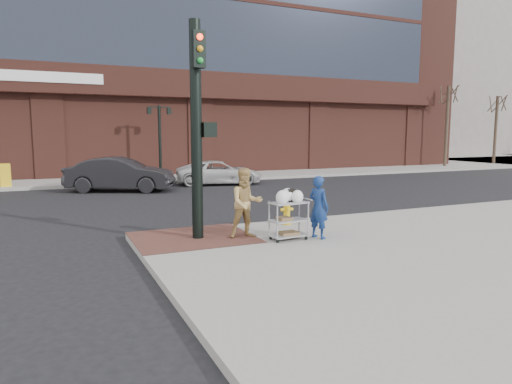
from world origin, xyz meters
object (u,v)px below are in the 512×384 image
traffic_signal_pole (198,124)px  minivan_white (219,173)px  woman_blue (319,207)px  pedestrian_tan (246,203)px  sedan_dark (120,174)px  lamp_post (160,133)px  fire_hydrant (287,210)px  utility_cart (289,217)px

traffic_signal_pole → minivan_white: traffic_signal_pole is taller
woman_blue → minivan_white: woman_blue is taller
pedestrian_tan → sedan_dark: bearing=101.6°
lamp_post → pedestrian_tan: lamp_post is taller
lamp_post → woman_blue: bearing=-89.6°
sedan_dark → woman_blue: bearing=-141.9°
traffic_signal_pole → sedan_dark: size_ratio=1.06×
lamp_post → minivan_white: 4.49m
lamp_post → woman_blue: 16.46m
minivan_white → traffic_signal_pole: bearing=171.1°
lamp_post → traffic_signal_pole: 15.43m
pedestrian_tan → fire_hydrant: 1.96m
lamp_post → fire_hydrant: (0.20, -14.59, -2.07)m
woman_blue → utility_cart: bearing=58.6°
utility_cart → woman_blue: bearing=-11.9°
lamp_post → pedestrian_tan: (-1.42, -15.59, -1.64)m
sedan_dark → pedestrian_tan: bearing=-148.5°
lamp_post → sedan_dark: (-2.75, -4.17, -1.84)m
sedan_dark → lamp_post: bearing=-8.5°
woman_blue → sedan_dark: 12.53m
woman_blue → pedestrian_tan: 1.71m
traffic_signal_pole → pedestrian_tan: bearing=-19.2°
pedestrian_tan → fire_hydrant: size_ratio=2.14×
fire_hydrant → utility_cart: bearing=-116.8°
traffic_signal_pole → minivan_white: size_ratio=1.14×
woman_blue → fire_hydrant: woman_blue is taller
utility_cart → pedestrian_tan: bearing=142.3°
utility_cart → fire_hydrant: (0.82, 1.63, -0.15)m
woman_blue → sedan_dark: (-2.85, 12.20, -0.11)m
sedan_dark → fire_hydrant: bearing=-139.3°
woman_blue → minivan_white: bearing=-29.0°
pedestrian_tan → lamp_post: bearing=89.7°
traffic_signal_pole → utility_cart: traffic_signal_pole is taller
woman_blue → pedestrian_tan: bearing=43.6°
woman_blue → minivan_white: 13.27m
lamp_post → utility_cart: size_ratio=3.34×
lamp_post → sedan_dark: lamp_post is taller
pedestrian_tan → utility_cart: size_ratio=1.38×
sedan_dark → traffic_signal_pole: bearing=-153.7°
lamp_post → minivan_white: bearing=-55.1°
sedan_dark → fire_hydrant: 10.83m
sedan_dark → minivan_white: size_ratio=1.07×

